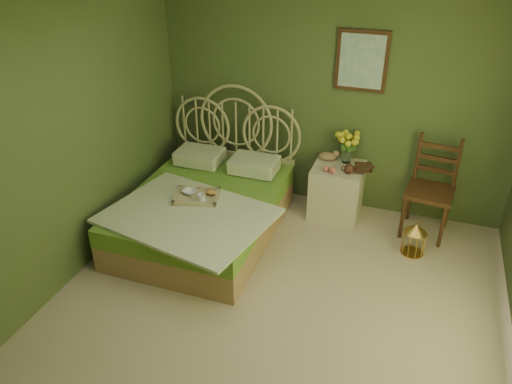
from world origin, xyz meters
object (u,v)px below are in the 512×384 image
at_px(chair, 431,181).
at_px(birdcage, 414,239).
at_px(bed, 206,207).
at_px(nightstand, 338,185).

relative_size(chair, birdcage, 3.07).
relative_size(bed, nightstand, 2.13).
height_order(bed, nightstand, bed).
distance_m(bed, birdcage, 2.23).
xyz_separation_m(bed, nightstand, (1.29, 0.85, 0.07)).
xyz_separation_m(chair, birdcage, (-0.08, -0.52, -0.43)).
bearing_deg(birdcage, chair, 81.52).
relative_size(bed, birdcage, 6.30).
bearing_deg(birdcage, nightstand, 150.15).
height_order(bed, birdcage, bed).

